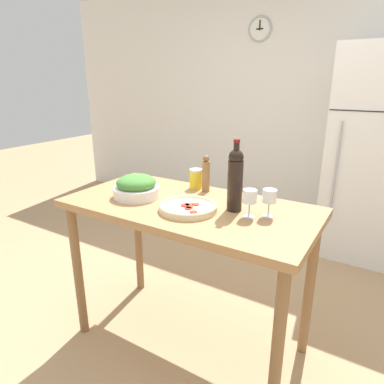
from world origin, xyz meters
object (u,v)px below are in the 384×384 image
Objects in this scene: refrigerator at (378,156)px; wine_bottle at (235,179)px; salad_bowl at (136,187)px; wine_glass_near at (249,198)px; pepper_mill at (206,174)px; homemade_pizza at (188,207)px; wine_glass_far at (269,197)px; salt_canister at (196,179)px.

refrigerator reaches higher than wine_bottle.
refrigerator reaches higher than salad_bowl.
pepper_mill is at bearing 147.22° from wine_glass_near.
wine_glass_near is 0.68m from salad_bowl.
wine_glass_near is 0.33m from homemade_pizza.
wine_glass_near is 0.10m from wine_glass_far.
wine_glass_near is at bearing -26.75° from wine_bottle.
pepper_mill is (-0.82, -1.63, 0.10)m from refrigerator.
salad_bowl is at bearing -175.61° from wine_glass_near.
refrigerator is at bearing 60.61° from salt_canister.
refrigerator is at bearing 60.02° from salad_bowl.
wine_glass_far is 1.16× the size of salt_canister.
wine_glass_far is 0.53× the size of salad_bowl.
wine_glass_near is 0.46m from pepper_mill.
salt_canister is at bearing 158.91° from wine_glass_far.
homemade_pizza is at bearing -160.04° from wine_glass_far.
wine_glass_near is 0.63× the size of pepper_mill.
salt_canister is (-0.09, 0.02, -0.05)m from pepper_mill.
homemade_pizza is 2.46× the size of salt_canister.
pepper_mill is 0.83× the size of salad_bowl.
refrigerator is 2.23m from salad_bowl.
refrigerator is 1.83m from pepper_mill.
wine_glass_far is 0.42m from homemade_pizza.
pepper_mill is 0.10m from salt_canister.
homemade_pizza is (-0.39, -0.14, -0.08)m from wine_glass_far.
salad_bowl is at bearing 175.47° from homemade_pizza.
pepper_mill is (-0.28, 0.20, -0.06)m from wine_bottle.
wine_glass_far is (-0.36, -1.82, 0.09)m from refrigerator.
refrigerator reaches higher than pepper_mill.
homemade_pizza is (-0.20, -0.13, -0.15)m from wine_bottle.
wine_glass_far reaches higher than salt_canister.
salad_bowl is (-1.12, -1.93, 0.05)m from refrigerator.
salad_bowl reaches higher than salt_canister.
wine_glass_far is 0.59m from salt_canister.
wine_bottle reaches higher than salt_canister.
salad_bowl is (-0.29, -0.30, -0.05)m from pepper_mill.
salad_bowl is at bearing -171.71° from wine_glass_far.
wine_glass_near is 0.47× the size of homemade_pizza.
pepper_mill reaches higher than homemade_pizza.
wine_glass_near and wine_glass_far have the same top height.
wine_bottle is (-0.54, -1.83, 0.16)m from refrigerator.
refrigerator reaches higher than wine_glass_far.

